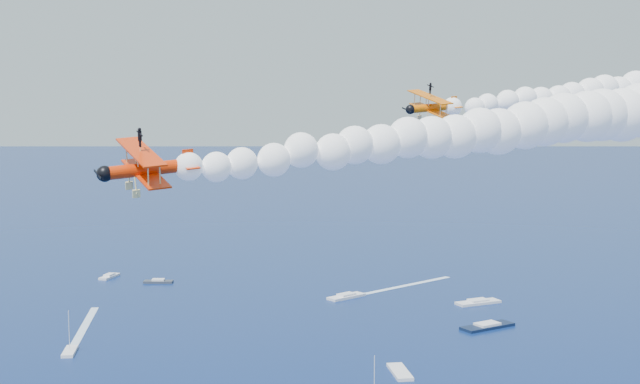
# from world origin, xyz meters

# --- Properties ---
(biplane_lead) EXTENTS (10.53, 11.29, 6.79)m
(biplane_lead) POSITION_xyz_m (9.05, 41.08, 55.94)
(biplane_lead) COLOR #E46204
(biplane_trail) EXTENTS (11.77, 12.54, 7.44)m
(biplane_trail) POSITION_xyz_m (-11.47, 1.05, 51.55)
(biplane_trail) COLOR red
(smoke_trail_lead) EXTENTS (63.06, 58.99, 10.71)m
(smoke_trail_lead) POSITION_xyz_m (34.21, 57.97, 58.25)
(smoke_trail_lead) COLOR white
(smoke_trail_trail) EXTENTS (63.10, 60.12, 10.71)m
(smoke_trail_trail) POSITION_xyz_m (13.20, 18.64, 53.86)
(smoke_trail_trail) COLOR white
(spectator_boats) EXTENTS (205.26, 176.78, 0.70)m
(spectator_boats) POSITION_xyz_m (-12.54, 107.41, 0.35)
(spectator_boats) COLOR white
(spectator_boats) RESTS_ON ground
(boat_wakes) EXTENTS (218.00, 219.21, 0.04)m
(boat_wakes) POSITION_xyz_m (10.68, 111.87, 0.03)
(boat_wakes) COLOR white
(boat_wakes) RESTS_ON ground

